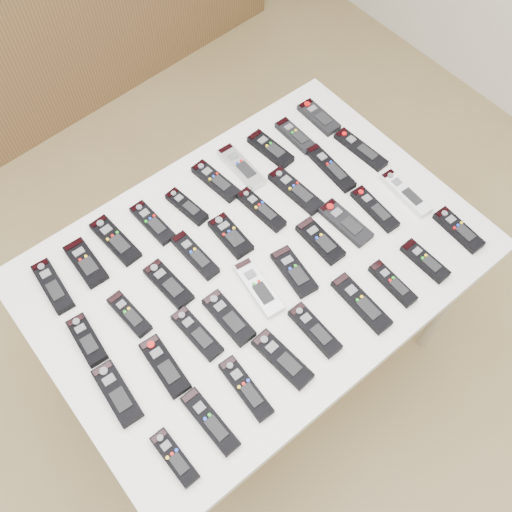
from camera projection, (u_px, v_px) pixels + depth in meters
ground at (228, 376)px, 2.26m from camera, size 4.00×4.00×0.00m
table at (256, 269)px, 1.68m from camera, size 1.25×0.88×0.78m
remote_0 at (53, 286)px, 1.57m from camera, size 0.06×0.18×0.02m
remote_1 at (86, 263)px, 1.61m from camera, size 0.07×0.16×0.02m
remote_2 at (115, 240)px, 1.65m from camera, size 0.07×0.19×0.02m
remote_3 at (152, 223)px, 1.68m from camera, size 0.06×0.17×0.02m
remote_4 at (187, 207)px, 1.71m from camera, size 0.06×0.15×0.02m
remote_5 at (216, 181)px, 1.75m from camera, size 0.07×0.18×0.02m
remote_6 at (241, 167)px, 1.78m from camera, size 0.06×0.19×0.02m
remote_7 at (270, 149)px, 1.82m from camera, size 0.07×0.17×0.02m
remote_8 at (295, 136)px, 1.85m from camera, size 0.05×0.16×0.02m
remote_9 at (319, 117)px, 1.89m from camera, size 0.06×0.16×0.02m
remote_10 at (87, 340)px, 1.49m from camera, size 0.06×0.15×0.02m
remote_11 at (129, 314)px, 1.53m from camera, size 0.05×0.15×0.02m
remote_12 at (168, 284)px, 1.58m from camera, size 0.07×0.16×0.02m
remote_13 at (195, 255)px, 1.62m from camera, size 0.05×0.17×0.02m
remote_14 at (231, 236)px, 1.65m from camera, size 0.06×0.15×0.02m
remote_15 at (261, 210)px, 1.70m from camera, size 0.05×0.18×0.02m
remote_16 at (296, 191)px, 1.74m from camera, size 0.06×0.20×0.02m
remote_17 at (331, 168)px, 1.78m from camera, size 0.06×0.20×0.02m
remote_18 at (361, 149)px, 1.82m from camera, size 0.06×0.20×0.02m
remote_19 at (117, 393)px, 1.42m from camera, size 0.07×0.17×0.02m
remote_20 at (165, 366)px, 1.45m from camera, size 0.07×0.17×0.02m
remote_21 at (197, 333)px, 1.50m from camera, size 0.06×0.17×0.02m
remote_22 at (229, 318)px, 1.52m from camera, size 0.06×0.17×0.02m
remote_23 at (258, 287)px, 1.57m from camera, size 0.08×0.19×0.02m
remote_24 at (294, 272)px, 1.60m from camera, size 0.08×0.16×0.02m
remote_25 at (320, 241)px, 1.65m from camera, size 0.06×0.16×0.02m
remote_26 at (345, 223)px, 1.68m from camera, size 0.07×0.17×0.02m
remote_27 at (375, 209)px, 1.70m from camera, size 0.06×0.17×0.02m
remote_28 at (405, 193)px, 1.73m from camera, size 0.06×0.19×0.02m
remote_29 at (174, 458)px, 1.34m from camera, size 0.05×0.15×0.02m
remote_30 at (210, 421)px, 1.38m from camera, size 0.05×0.18×0.02m
remote_31 at (246, 388)px, 1.43m from camera, size 0.05×0.18×0.02m
remote_32 at (282, 359)px, 1.46m from camera, size 0.07×0.18×0.02m
remote_33 at (315, 330)px, 1.50m from camera, size 0.05×0.17×0.02m
remote_34 at (361, 303)px, 1.55m from camera, size 0.06×0.19×0.02m
remote_35 at (393, 284)px, 1.57m from camera, size 0.04×0.15×0.02m
remote_36 at (425, 261)px, 1.61m from camera, size 0.05×0.15×0.02m
remote_37 at (459, 230)px, 1.66m from camera, size 0.06×0.16×0.02m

